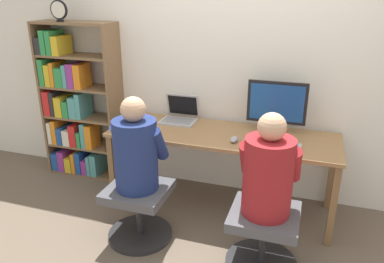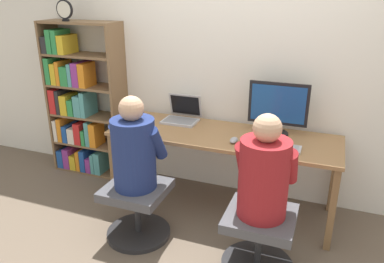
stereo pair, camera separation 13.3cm
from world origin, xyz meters
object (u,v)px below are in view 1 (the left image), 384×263
Objects in this scene: office_chair_left at (263,235)px; person_at_monitor at (268,172)px; bookshelf at (74,109)px; desk_clock at (59,10)px; person_at_laptop at (136,150)px; laptop at (180,116)px; keyboard at (272,145)px; office_chair_right at (139,209)px; desktop_monitor at (276,107)px.

person_at_monitor is (0.00, 0.01, 0.50)m from office_chair_left.
desk_clock is (0.01, -0.07, 0.97)m from bookshelf.
person_at_laptop is 3.71× the size of desk_clock.
office_chair_left is at bearing -42.95° from laptop.
person_at_monitor is (0.04, -0.53, 0.03)m from keyboard.
desk_clock reaches higher than keyboard.
office_chair_right is 1.97m from desk_clock.
desk_clock is (-2.08, 0.80, 0.94)m from person_at_monitor.
desk_clock reaches higher than person_at_monitor.
person_at_laptop is at bearing 90.00° from office_chair_right.
desk_clock is at bearing 159.04° from person_at_monitor.
office_chair_right is at bearing -34.83° from desk_clock.
bookshelf is (-1.11, 0.83, -0.04)m from person_at_laptop.
person_at_monitor is at bearing -85.58° from keyboard.
laptop is at bearing -0.16° from bookshelf.
laptop reaches higher than keyboard.
desktop_monitor is 2.05m from bookshelf.
office_chair_right is at bearing -152.05° from keyboard.
office_chair_left is 2.65m from desk_clock.
office_chair_right is 1.10m from person_at_monitor.
laptop reaches higher than office_chair_left.
office_chair_left is at bearing -21.09° from desk_clock.
laptop is 0.44× the size of person_at_laptop.
desktop_monitor is 2.16m from desk_clock.
office_chair_right is at bearing -138.78° from desktop_monitor.
office_chair_left is 1.10m from person_at_laptop.
office_chair_right is (-0.92, -0.81, -0.69)m from desktop_monitor.
person_at_laptop is (-0.98, 0.04, 0.50)m from office_chair_left.
keyboard is 0.62× the size of person_at_laptop.
bookshelf reaches higher than office_chair_right.
bookshelf reaches higher than office_chair_left.
bookshelf is (-2.09, 0.87, 0.46)m from office_chair_left.
laptop is 1.64× the size of desk_clock.
office_chair_right is at bearing 178.24° from person_at_monitor.
person_at_monitor is 0.99× the size of person_at_laptop.
laptop is at bearing 87.04° from office_chair_right.
desktop_monitor is at bearing 41.02° from person_at_laptop.
desktop_monitor is at bearing 93.82° from office_chair_left.
bookshelf is at bearing 99.16° from desk_clock.
desk_clock reaches higher than office_chair_left.
person_at_monitor is (0.98, -0.03, 0.50)m from office_chair_right.
laptop is 0.62× the size of office_chair_right.
desktop_monitor reaches higher than keyboard.
keyboard is 0.88× the size of office_chair_right.
desktop_monitor is 0.38m from keyboard.
person_at_monitor reaches higher than office_chair_left.
office_chair_left is 2.32m from bookshelf.
laptop is 1.47m from desk_clock.
person_at_laptop is (-0.04, -0.83, -0.01)m from laptop.
office_chair_left is 0.71× the size of person_at_laptop.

